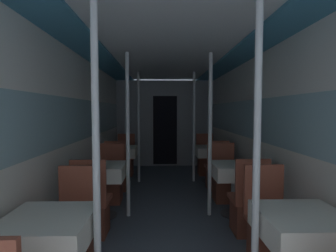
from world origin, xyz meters
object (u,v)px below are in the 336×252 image
support_pole_right_0 (257,158)px  support_pole_right_1 (210,135)px  chair_right_far_0 (269,234)px  dining_table_right_2 (210,152)px  support_pole_right_2 (194,127)px  chair_left_near_1 (92,212)px  chair_right_near_2 (216,174)px  chair_left_far_1 (111,184)px  dining_table_right_1 (234,172)px  chair_left_near_2 (117,175)px  chair_right_far_2 (206,162)px  support_pole_left_2 (139,127)px  dining_table_left_2 (122,153)px  chair_left_far_2 (126,162)px  dining_table_left_0 (48,233)px  support_pole_left_0 (96,159)px  support_pole_left_1 (128,135)px  chair_right_near_1 (248,210)px  dining_table_left_1 (103,173)px  chair_right_far_1 (224,183)px  chair_left_far_0 (75,237)px  dining_table_right_0 (303,230)px

support_pole_right_0 → support_pole_right_1: 1.79m
chair_right_far_0 → dining_table_right_2: chair_right_far_0 is taller
support_pole_right_1 → support_pole_right_2: size_ratio=1.00×
chair_left_near_1 → chair_right_near_2: size_ratio=1.00×
chair_left_far_1 → dining_table_right_1: chair_left_far_1 is taller
chair_right_far_0 → chair_left_near_2: bearing=-52.3°
chair_right_far_2 → support_pole_left_2: bearing=21.2°
dining_table_left_2 → chair_left_near_1: bearing=-90.0°
chair_right_far_0 → support_pole_right_0: (-0.35, -0.59, 0.86)m
chair_left_far_2 → support_pole_left_2: size_ratio=0.41×
dining_table_left_0 → support_pole_left_0: size_ratio=0.32×
chair_left_near_2 → support_pole_right_0: size_ratio=0.41×
chair_right_far_0 → support_pole_right_2: 3.14m
support_pole_left_1 → chair_left_far_2: support_pole_left_1 is taller
support_pole_left_1 → dining_table_right_2: (1.51, 1.79, -0.54)m
dining_table_right_2 → chair_right_near_1: bearing=-90.0°
chair_right_near_1 → dining_table_left_0: bearing=-147.1°
chair_left_far_2 → dining_table_right_1: size_ratio=1.28×
dining_table_left_1 → support_pole_right_2: bearing=49.9°
chair_right_far_0 → dining_table_right_2: size_ratio=1.28×
dining_table_left_0 → chair_left_near_2: (-0.00, 3.00, -0.32)m
chair_right_far_1 → chair_left_far_0: bearing=43.9°
support_pole_right_1 → chair_left_far_2: bearing=122.4°
dining_table_left_1 → chair_right_far_1: chair_right_far_1 is taller
chair_right_far_0 → support_pole_right_2: support_pole_right_2 is taller
chair_right_far_0 → support_pole_right_1: bearing=-73.6°
chair_right_near_1 → support_pole_right_2: support_pole_right_2 is taller
support_pole_left_0 → support_pole_right_2: 3.77m
chair_left_far_1 → dining_table_right_1: 1.98m
chair_left_far_0 → dining_table_left_2: (0.00, 3.00, 0.32)m
chair_left_near_1 → support_pole_right_2: bearing=57.6°
chair_right_near_1 → support_pole_right_0: bearing=-106.4°
chair_left_near_1 → support_pole_right_0: bearing=-38.7°
support_pole_left_1 → dining_table_right_0: size_ratio=3.12×
dining_table_left_2 → dining_table_right_0: size_ratio=1.00×
chair_left_near_2 → dining_table_right_2: bearing=17.5°
dining_table_left_0 → chair_left_far_1: 2.40m
support_pole_left_0 → dining_table_right_0: size_ratio=3.12×
chair_right_far_1 → dining_table_right_2: bearing=-90.0°
chair_right_far_2 → support_pole_right_2: size_ratio=0.41×
support_pole_left_1 → dining_table_left_2: support_pole_left_1 is taller
dining_table_left_0 → chair_right_far_2: bearing=65.9°
dining_table_left_0 → dining_table_left_1: bearing=90.0°
chair_left_far_0 → chair_right_near_1: (1.86, 0.62, 0.00)m
dining_table_right_1 → support_pole_right_1: bearing=180.0°
chair_right_far_0 → support_pole_right_0: 1.10m
dining_table_right_0 → chair_right_far_0: chair_right_far_0 is taller
chair_right_far_2 → dining_table_left_1: bearing=51.9°
support_pole_left_2 → chair_right_far_1: 2.11m
chair_left_far_0 → chair_left_far_2: size_ratio=1.00×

